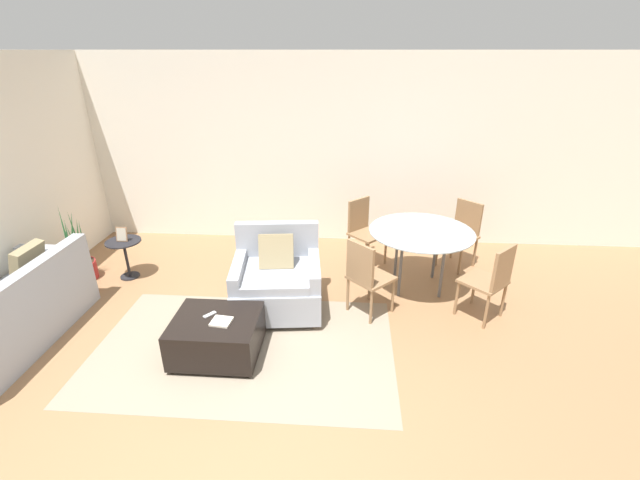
{
  "coord_description": "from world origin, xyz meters",
  "views": [
    {
      "loc": [
        0.88,
        -2.6,
        2.76
      ],
      "look_at": [
        0.56,
        1.87,
        0.75
      ],
      "focal_mm": 24.0,
      "sensor_mm": 36.0,
      "label": 1
    }
  ],
  "objects_px": {
    "dining_chair_far_right": "(463,230)",
    "book_stack": "(221,321)",
    "potted_plant": "(80,264)",
    "dining_chair_near_right": "(492,278)",
    "dining_table": "(421,236)",
    "ottoman": "(217,335)",
    "tv_remote_primary": "(210,315)",
    "armchair": "(277,281)",
    "picture_frame": "(122,234)",
    "couch": "(6,320)",
    "dining_chair_far_left": "(363,227)",
    "side_table": "(125,252)",
    "dining_chair_near_left": "(366,274)"
  },
  "relations": [
    {
      "from": "dining_chair_far_right",
      "to": "book_stack",
      "type": "bearing_deg",
      "value": -140.9
    },
    {
      "from": "potted_plant",
      "to": "dining_chair_near_right",
      "type": "bearing_deg",
      "value": -6.26
    },
    {
      "from": "dining_table",
      "to": "potted_plant",
      "type": "bearing_deg",
      "value": -178.39
    },
    {
      "from": "ottoman",
      "to": "dining_chair_far_right",
      "type": "relative_size",
      "value": 0.91
    },
    {
      "from": "book_stack",
      "to": "tv_remote_primary",
      "type": "bearing_deg",
      "value": 142.75
    },
    {
      "from": "ottoman",
      "to": "potted_plant",
      "type": "distance_m",
      "value": 2.6
    },
    {
      "from": "armchair",
      "to": "tv_remote_primary",
      "type": "bearing_deg",
      "value": -122.94
    },
    {
      "from": "picture_frame",
      "to": "book_stack",
      "type": "bearing_deg",
      "value": -41.54
    },
    {
      "from": "ottoman",
      "to": "tv_remote_primary",
      "type": "bearing_deg",
      "value": 138.13
    },
    {
      "from": "ottoman",
      "to": "dining_table",
      "type": "bearing_deg",
      "value": 35.02
    },
    {
      "from": "ottoman",
      "to": "dining_chair_near_right",
      "type": "xyz_separation_m",
      "value": [
        2.79,
        0.81,
        0.29
      ]
    },
    {
      "from": "dining_chair_far_right",
      "to": "ottoman",
      "type": "bearing_deg",
      "value": -142.3
    },
    {
      "from": "couch",
      "to": "dining_table",
      "type": "bearing_deg",
      "value": 19.53
    },
    {
      "from": "dining_chair_far_left",
      "to": "dining_table",
      "type": "bearing_deg",
      "value": -45.0
    },
    {
      "from": "couch",
      "to": "dining_chair_far_left",
      "type": "height_order",
      "value": "couch"
    },
    {
      "from": "picture_frame",
      "to": "dining_table",
      "type": "bearing_deg",
      "value": 0.38
    },
    {
      "from": "picture_frame",
      "to": "ottoman",
      "type": "bearing_deg",
      "value": -41.91
    },
    {
      "from": "dining_chair_far_right",
      "to": "couch",
      "type": "bearing_deg",
      "value": -156.11
    },
    {
      "from": "picture_frame",
      "to": "dining_chair_near_right",
      "type": "bearing_deg",
      "value": -8.32
    },
    {
      "from": "dining_table",
      "to": "dining_chair_far_left",
      "type": "relative_size",
      "value": 1.4
    },
    {
      "from": "side_table",
      "to": "dining_table",
      "type": "relative_size",
      "value": 0.41
    },
    {
      "from": "book_stack",
      "to": "dining_chair_far_left",
      "type": "height_order",
      "value": "dining_chair_far_left"
    },
    {
      "from": "couch",
      "to": "dining_chair_far_right",
      "type": "relative_size",
      "value": 2.09
    },
    {
      "from": "potted_plant",
      "to": "dining_chair_far_left",
      "type": "xyz_separation_m",
      "value": [
        3.67,
        0.79,
        0.3
      ]
    },
    {
      "from": "picture_frame",
      "to": "dining_chair_far_left",
      "type": "bearing_deg",
      "value": 12.74
    },
    {
      "from": "tv_remote_primary",
      "to": "potted_plant",
      "type": "distance_m",
      "value": 2.52
    },
    {
      "from": "dining_table",
      "to": "side_table",
      "type": "bearing_deg",
      "value": -179.62
    },
    {
      "from": "tv_remote_primary",
      "to": "book_stack",
      "type": "bearing_deg",
      "value": -37.25
    },
    {
      "from": "picture_frame",
      "to": "dining_chair_near_right",
      "type": "relative_size",
      "value": 0.21
    },
    {
      "from": "dining_chair_far_left",
      "to": "dining_chair_far_right",
      "type": "relative_size",
      "value": 1.0
    },
    {
      "from": "potted_plant",
      "to": "dining_chair_far_left",
      "type": "distance_m",
      "value": 3.76
    },
    {
      "from": "dining_table",
      "to": "dining_chair_near_right",
      "type": "height_order",
      "value": "dining_chair_near_right"
    },
    {
      "from": "ottoman",
      "to": "book_stack",
      "type": "xyz_separation_m",
      "value": [
        0.08,
        -0.05,
        0.2
      ]
    },
    {
      "from": "picture_frame",
      "to": "dining_chair_near_right",
      "type": "height_order",
      "value": "dining_chair_near_right"
    },
    {
      "from": "potted_plant",
      "to": "tv_remote_primary",
      "type": "bearing_deg",
      "value": -31.18
    },
    {
      "from": "side_table",
      "to": "dining_chair_near_left",
      "type": "distance_m",
      "value": 3.15
    },
    {
      "from": "armchair",
      "to": "tv_remote_primary",
      "type": "relative_size",
      "value": 8.32
    },
    {
      "from": "couch",
      "to": "dining_chair_near_right",
      "type": "bearing_deg",
      "value": 9.62
    },
    {
      "from": "armchair",
      "to": "dining_chair_far_left",
      "type": "xyz_separation_m",
      "value": [
        1.0,
        1.29,
        0.16
      ]
    },
    {
      "from": "armchair",
      "to": "dining_chair_near_right",
      "type": "relative_size",
      "value": 1.17
    },
    {
      "from": "armchair",
      "to": "picture_frame",
      "type": "xyz_separation_m",
      "value": [
        -2.08,
        0.59,
        0.25
      ]
    },
    {
      "from": "potted_plant",
      "to": "dining_chair_far_left",
      "type": "height_order",
      "value": "potted_plant"
    },
    {
      "from": "dining_table",
      "to": "dining_chair_far_left",
      "type": "xyz_separation_m",
      "value": [
        -0.67,
        0.67,
        -0.17
      ]
    },
    {
      "from": "book_stack",
      "to": "side_table",
      "type": "height_order",
      "value": "side_table"
    },
    {
      "from": "tv_remote_primary",
      "to": "potted_plant",
      "type": "height_order",
      "value": "potted_plant"
    },
    {
      "from": "couch",
      "to": "ottoman",
      "type": "distance_m",
      "value": 2.12
    },
    {
      "from": "couch",
      "to": "dining_chair_near_left",
      "type": "height_order",
      "value": "couch"
    },
    {
      "from": "book_stack",
      "to": "dining_chair_near_left",
      "type": "height_order",
      "value": "dining_chair_near_left"
    },
    {
      "from": "couch",
      "to": "potted_plant",
      "type": "relative_size",
      "value": 1.84
    },
    {
      "from": "tv_remote_primary",
      "to": "side_table",
      "type": "height_order",
      "value": "side_table"
    }
  ]
}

